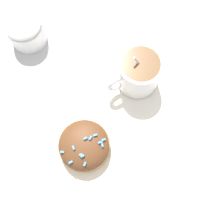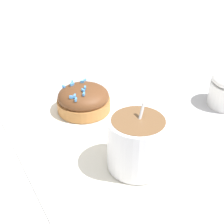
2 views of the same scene
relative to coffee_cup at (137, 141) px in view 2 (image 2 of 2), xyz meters
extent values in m
plane|color=#B2B2B7|center=(-0.08, 0.01, -0.04)|extent=(3.00, 3.00, 0.00)
cube|color=white|center=(-0.08, 0.01, -0.04)|extent=(0.30, 0.31, 0.00)
cylinder|color=white|center=(0.00, 0.00, 0.00)|extent=(0.08, 0.08, 0.07)
cylinder|color=brown|center=(0.00, 0.00, 0.03)|extent=(0.07, 0.07, 0.01)
torus|color=white|center=(-0.04, 0.02, 0.00)|extent=(0.04, 0.03, 0.04)
ellipsoid|color=silver|center=(-0.01, 0.02, -0.03)|extent=(0.03, 0.03, 0.01)
cylinder|color=silver|center=(0.01, -0.01, 0.01)|extent=(0.02, 0.04, 0.08)
cylinder|color=#B2753D|center=(-0.17, 0.01, -0.03)|extent=(0.09, 0.09, 0.02)
ellipsoid|color=brown|center=(-0.17, 0.01, -0.01)|extent=(0.09, 0.09, 0.04)
cube|color=#4C99EA|center=(-0.16, 0.01, 0.01)|extent=(0.01, 0.01, 0.00)
cube|color=#4C99EA|center=(-0.20, 0.00, 0.00)|extent=(0.01, 0.01, 0.00)
cube|color=#4C99EA|center=(-0.18, -0.01, 0.01)|extent=(0.00, 0.01, 0.00)
cube|color=#4C99EA|center=(-0.15, -0.02, 0.00)|extent=(0.01, 0.01, 0.00)
cube|color=#4C99EA|center=(-0.18, 0.01, 0.01)|extent=(0.01, 0.01, 0.00)
cube|color=#4C99EA|center=(-0.19, 0.00, 0.00)|extent=(0.00, 0.01, 0.00)
cube|color=#4C99EA|center=(-0.14, -0.02, 0.00)|extent=(0.01, 0.01, 0.00)
cube|color=#4C99EA|center=(-0.14, 0.00, 0.00)|extent=(0.01, 0.01, 0.00)
cube|color=#4C99EA|center=(-0.15, 0.00, 0.01)|extent=(0.01, 0.00, 0.00)
cube|color=#4C99EA|center=(-0.19, -0.02, 0.00)|extent=(0.01, 0.00, 0.00)
cube|color=#4C99EA|center=(-0.15, -0.02, 0.00)|extent=(0.01, 0.01, 0.00)
cube|color=#4C99EA|center=(-0.20, 0.03, 0.00)|extent=(0.01, 0.01, 0.00)
camera|label=1|loc=(-0.20, -0.08, 0.45)|focal=42.00mm
camera|label=2|loc=(0.26, -0.20, 0.25)|focal=50.00mm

